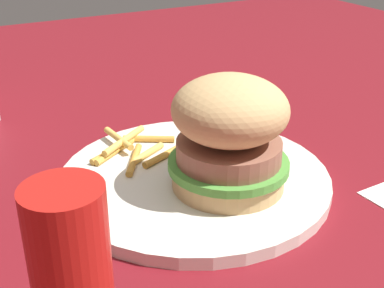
{
  "coord_description": "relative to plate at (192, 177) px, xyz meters",
  "views": [
    {
      "loc": [
        -0.23,
        -0.39,
        0.26
      ],
      "look_at": [
        -0.02,
        0.0,
        0.04
      ],
      "focal_mm": 48.77,
      "sensor_mm": 36.0,
      "label": 1
    }
  ],
  "objects": [
    {
      "name": "plate",
      "position": [
        0.0,
        0.0,
        0.0
      ],
      "size": [
        0.26,
        0.26,
        0.01
      ],
      "primitive_type": "cylinder",
      "color": "silver",
      "rests_on": "ground_plane"
    },
    {
      "name": "ground_plane",
      "position": [
        0.02,
        -0.0,
        -0.01
      ],
      "size": [
        1.6,
        1.6,
        0.0
      ],
      "primitive_type": "plane",
      "color": "maroon"
    },
    {
      "name": "sandwich",
      "position": [
        0.02,
        -0.04,
        0.06
      ],
      "size": [
        0.11,
        0.11,
        0.11
      ],
      "color": "tan",
      "rests_on": "plate"
    },
    {
      "name": "fries_pile",
      "position": [
        -0.04,
        0.07,
        0.01
      ],
      "size": [
        0.1,
        0.1,
        0.01
      ],
      "color": "gold",
      "rests_on": "plate"
    }
  ]
}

